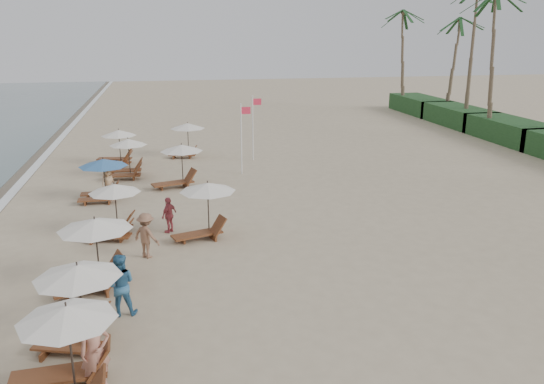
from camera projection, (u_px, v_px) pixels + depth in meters
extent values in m
plane|color=tan|center=(292.00, 310.00, 16.27)|extent=(160.00, 160.00, 0.00)
cube|color=#193D1C|center=(510.00, 131.00, 40.90)|extent=(3.20, 8.00, 1.60)
cube|color=#193D1C|center=(459.00, 116.00, 47.95)|extent=(3.20, 8.00, 1.60)
cube|color=#193D1C|center=(420.00, 105.00, 55.00)|extent=(3.20, 8.00, 1.60)
cylinder|color=brown|center=(497.00, 68.00, 40.58)|extent=(0.36, 0.36, 10.60)
cylinder|color=brown|center=(471.00, 59.00, 45.53)|extent=(0.36, 0.36, 11.40)
cylinder|color=brown|center=(448.00, 69.00, 50.93)|extent=(0.36, 0.36, 9.00)
cylinder|color=brown|center=(407.00, 62.00, 55.37)|extent=(0.36, 0.36, 9.80)
cylinder|color=black|center=(72.00, 355.00, 11.99)|extent=(0.05, 0.05, 2.26)
cone|color=white|center=(67.00, 313.00, 11.70)|extent=(2.15, 2.15, 0.35)
cylinder|color=black|center=(81.00, 306.00, 14.28)|extent=(0.05, 0.05, 2.15)
cone|color=white|center=(77.00, 271.00, 14.00)|extent=(2.26, 2.26, 0.35)
cylinder|color=black|center=(98.00, 255.00, 17.43)|extent=(0.05, 0.05, 2.24)
cone|color=white|center=(95.00, 224.00, 17.14)|extent=(2.34, 2.34, 0.35)
cylinder|color=black|center=(116.00, 211.00, 21.82)|extent=(0.05, 0.05, 2.11)
cone|color=white|center=(114.00, 188.00, 21.55)|extent=(2.04, 2.04, 0.35)
cylinder|color=black|center=(105.00, 181.00, 26.49)|extent=(0.05, 0.05, 2.00)
cone|color=#35669D|center=(103.00, 163.00, 26.23)|extent=(2.33, 2.33, 0.35)
cylinder|color=black|center=(129.00, 159.00, 30.76)|extent=(0.05, 0.05, 2.11)
cone|color=white|center=(128.00, 142.00, 30.49)|extent=(2.08, 2.08, 0.35)
cylinder|color=black|center=(120.00, 148.00, 33.54)|extent=(0.05, 0.05, 2.11)
cone|color=white|center=(119.00, 133.00, 33.27)|extent=(2.11, 2.11, 0.35)
cylinder|color=black|center=(208.00, 211.00, 21.84)|extent=(0.05, 0.05, 2.15)
cone|color=white|center=(208.00, 187.00, 21.56)|extent=(2.24, 2.24, 0.35)
cylinder|color=black|center=(182.00, 166.00, 29.03)|extent=(0.05, 0.05, 2.15)
cone|color=white|center=(181.00, 148.00, 28.76)|extent=(2.24, 2.24, 0.35)
cylinder|color=black|center=(188.00, 141.00, 35.72)|extent=(0.05, 0.05, 2.15)
cone|color=white|center=(188.00, 126.00, 35.44)|extent=(2.24, 2.24, 0.35)
imported|color=#AE725E|center=(95.00, 351.00, 12.49)|extent=(0.80, 0.65, 1.89)
imported|color=#2C6086|center=(120.00, 285.00, 15.78)|extent=(0.93, 0.73, 1.86)
imported|color=brown|center=(146.00, 235.00, 19.83)|extent=(1.24, 1.18, 1.69)
imported|color=#BB4A56|center=(169.00, 215.00, 22.35)|extent=(0.83, 0.91, 1.50)
imported|color=tan|center=(108.00, 183.00, 27.04)|extent=(0.88, 0.84, 1.51)
cylinder|color=silver|center=(241.00, 139.00, 31.18)|extent=(0.08, 0.08, 4.05)
cube|color=#DB2945|center=(246.00, 111.00, 30.78)|extent=(0.55, 0.02, 0.40)
cylinder|color=silver|center=(253.00, 128.00, 34.51)|extent=(0.08, 0.08, 4.11)
cube|color=#DB2945|center=(257.00, 102.00, 34.10)|extent=(0.55, 0.02, 0.40)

